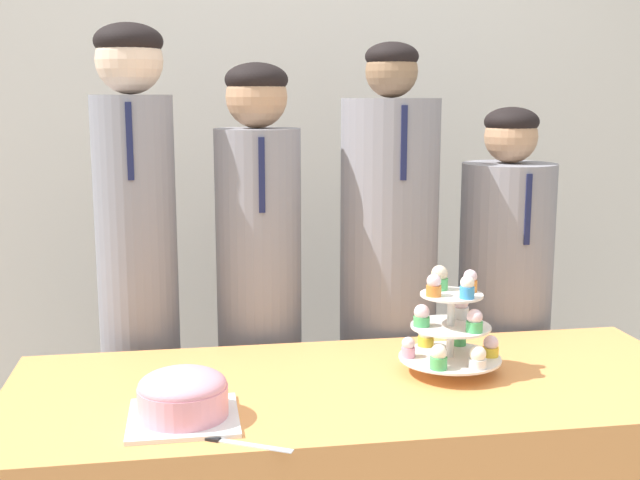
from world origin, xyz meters
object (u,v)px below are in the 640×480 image
object	(u,v)px
student_1	(260,315)
student_3	(503,330)
cake_knife	(223,441)
cupcake_stand	(451,326)
student_0	(139,296)
round_cake	(183,395)
student_2	(388,307)

from	to	relation	value
student_1	student_3	xyz separation A→B (m)	(0.82, 0.00, -0.09)
cake_knife	cupcake_stand	distance (m)	0.71
student_0	student_1	bearing A→B (deg)	-0.00
round_cake	student_1	bearing A→B (deg)	71.55
cake_knife	student_3	xyz separation A→B (m)	(0.97, 0.85, -0.05)
student_2	cupcake_stand	bearing A→B (deg)	-85.74
cupcake_stand	student_3	world-z (taller)	student_3
cupcake_stand	round_cake	bearing A→B (deg)	-163.72
cake_knife	student_0	size ratio (longest dim) A/B	0.13
cake_knife	student_0	distance (m)	0.88
round_cake	cake_knife	bearing A→B (deg)	-58.23
round_cake	cupcake_stand	xyz separation A→B (m)	(0.69, 0.20, 0.07)
student_0	student_1	world-z (taller)	student_0
cupcake_stand	student_3	distance (m)	0.65
cake_knife	student_1	xyz separation A→B (m)	(0.16, 0.85, 0.04)
round_cake	cake_knife	world-z (taller)	round_cake
round_cake	student_3	world-z (taller)	student_3
student_2	student_3	size ratio (longest dim) A/B	1.14
student_2	student_1	bearing A→B (deg)	-180.00
cupcake_stand	student_2	distance (m)	0.52
round_cake	cupcake_stand	bearing A→B (deg)	16.28
student_0	round_cake	bearing A→B (deg)	-79.46
student_1	cupcake_stand	bearing A→B (deg)	-48.28
cake_knife	student_1	bearing A→B (deg)	108.18
student_0	student_3	xyz separation A→B (m)	(1.19, 0.00, -0.17)
student_1	student_0	bearing A→B (deg)	180.00
cake_knife	cupcake_stand	xyz separation A→B (m)	(0.61, 0.33, 0.13)
student_0	student_1	distance (m)	0.38
student_3	student_1	bearing A→B (deg)	-180.00
round_cake	student_0	bearing A→B (deg)	100.54
round_cake	cupcake_stand	world-z (taller)	cupcake_stand
student_1	student_3	size ratio (longest dim) A/B	1.10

